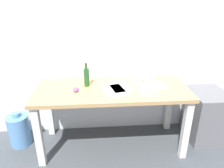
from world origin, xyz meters
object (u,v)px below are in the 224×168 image
beer_bottle (87,77)px  filing_cabinet (205,115)px  water_cooler_jug (19,130)px  laptop_right (149,81)px  computer_mouse (76,89)px  desk (112,97)px

beer_bottle → filing_cabinet: size_ratio=0.43×
beer_bottle → water_cooler_jug: beer_bottle is taller
beer_bottle → water_cooler_jug: bearing=179.6°
laptop_right → computer_mouse: (-0.80, -0.10, -0.02)m
laptop_right → filing_cabinet: size_ratio=0.56×
filing_cabinet → water_cooler_jug: bearing=179.1°
water_cooler_jug → beer_bottle: bearing=-0.4°
desk → water_cooler_jug: (-1.09, 0.09, -0.44)m
beer_bottle → water_cooler_jug: (-0.82, 0.01, -0.65)m
computer_mouse → water_cooler_jug: size_ratio=0.23×
beer_bottle → computer_mouse: beer_bottle is taller
water_cooler_jug → desk: bearing=-4.8°
desk → water_cooler_jug: 1.18m
laptop_right → desk: bearing=-171.9°
beer_bottle → computer_mouse: size_ratio=2.62×
beer_bottle → filing_cabinet: beer_bottle is taller
computer_mouse → beer_bottle: bearing=46.3°
laptop_right → computer_mouse: laptop_right is taller
water_cooler_jug → filing_cabinet: size_ratio=0.70×
laptop_right → beer_bottle: 0.69m
laptop_right → computer_mouse: bearing=-173.0°
laptop_right → water_cooler_jug: size_ratio=0.80×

